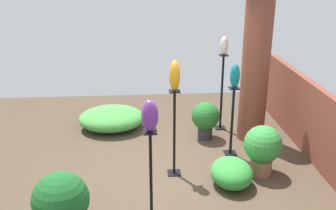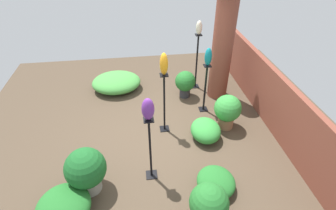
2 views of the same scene
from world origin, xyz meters
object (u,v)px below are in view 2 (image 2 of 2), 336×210
pedestal_amber (164,106)px  art_vase_ivory (199,28)px  brick_pillar (222,49)px  potted_plant_front_right (185,82)px  pedestal_violet (150,152)px  potted_plant_near_pillar (209,204)px  potted_plant_mid_left (227,110)px  pedestal_teal (205,90)px  art_vase_amber (164,64)px  art_vase_teal (208,57)px  art_vase_violet (148,109)px  potted_plant_back_center (86,170)px  pedestal_ivory (197,64)px

pedestal_amber → art_vase_ivory: bearing=147.5°
brick_pillar → potted_plant_front_right: bearing=-92.4°
pedestal_violet → potted_plant_near_pillar: size_ratio=1.70×
art_vase_ivory → potted_plant_front_right: size_ratio=0.49×
brick_pillar → pedestal_amber: (1.19, -1.53, -0.64)m
art_vase_ivory → potted_plant_near_pillar: bearing=-10.2°
art_vase_ivory → potted_plant_mid_left: size_ratio=0.43×
pedestal_teal → art_vase_amber: bearing=-60.0°
pedestal_violet → art_vase_teal: 2.43m
art_vase_amber → art_vase_violet: bearing=-17.7°
art_vase_amber → pedestal_amber: bearing=180.0°
pedestal_violet → art_vase_teal: size_ratio=3.21×
art_vase_ivory → potted_plant_front_right: art_vase_ivory is taller
art_vase_teal → potted_plant_front_right: art_vase_teal is taller
pedestal_violet → pedestal_amber: bearing=162.3°
pedestal_amber → potted_plant_near_pillar: 2.25m
pedestal_violet → potted_plant_back_center: pedestal_violet is taller
potted_plant_mid_left → potted_plant_near_pillar: bearing=-24.8°
art_vase_teal → art_vase_amber: bearing=-60.0°
potted_plant_back_center → potted_plant_front_right: (-2.59, 2.13, -0.06)m
pedestal_amber → potted_plant_back_center: 1.99m
pedestal_teal → potted_plant_back_center: (1.95, -2.47, -0.07)m
potted_plant_front_right → art_vase_teal: bearing=27.4°
pedestal_violet → potted_plant_mid_left: 2.07m
art_vase_amber → potted_plant_front_right: bearing=150.9°
potted_plant_front_right → potted_plant_near_pillar: 3.46m
pedestal_amber → pedestal_teal: bearing=120.0°
pedestal_amber → potted_plant_mid_left: (0.10, 1.34, -0.17)m
pedestal_ivory → art_vase_ivory: size_ratio=4.31×
potted_plant_mid_left → art_vase_violet: bearing=-56.9°
art_vase_violet → art_vase_ivory: art_vase_ivory is taller
pedestal_ivory → potted_plant_mid_left: (1.75, 0.28, -0.23)m
pedestal_ivory → art_vase_amber: (1.66, -1.06, 0.89)m
pedestal_teal → art_vase_ivory: art_vase_ivory is taller
potted_plant_back_center → potted_plant_near_pillar: (0.85, 1.81, -0.05)m
pedestal_ivory → art_vase_violet: (2.88, -1.45, 0.79)m
art_vase_violet → brick_pillar: bearing=141.6°
art_vase_teal → art_vase_violet: art_vase_violet is taller
brick_pillar → potted_plant_near_pillar: brick_pillar is taller
pedestal_amber → potted_plant_mid_left: pedestal_amber is taller
potted_plant_mid_left → art_vase_amber: bearing=-94.2°
pedestal_violet → potted_plant_mid_left: (-1.13, 1.73, -0.14)m
brick_pillar → art_vase_amber: brick_pillar is taller
art_vase_amber → art_vase_teal: 1.19m
pedestal_teal → art_vase_teal: bearing=0.0°
potted_plant_back_center → pedestal_amber: bearing=133.2°
brick_pillar → pedestal_violet: (2.42, -1.92, -0.67)m
potted_plant_near_pillar → potted_plant_mid_left: potted_plant_mid_left is taller
brick_pillar → art_vase_teal: size_ratio=6.32×
potted_plant_near_pillar → pedestal_amber: bearing=-170.8°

